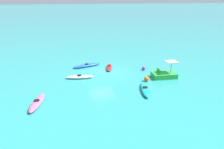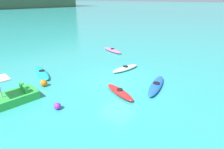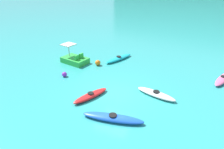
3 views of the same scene
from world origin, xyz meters
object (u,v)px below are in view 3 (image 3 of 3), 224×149
Objects in this scene: kayak_white at (156,94)px; kayak_cyan at (119,58)px; kayak_red at (91,95)px; buoy_purple at (64,74)px; kayak_blue at (113,118)px; buoy_orange at (98,63)px; kayak_pink at (223,79)px; pedal_boat_green at (75,59)px.

kayak_white is 6.96m from kayak_cyan.
buoy_purple reaches higher than kayak_red.
kayak_red is at bearing -80.95° from kayak_cyan.
kayak_blue is (2.35, -1.48, -0.00)m from kayak_red.
kayak_cyan is (-4.97, 4.87, -0.00)m from kayak_white.
buoy_purple is at bearing -111.86° from buoy_orange.
kayak_pink is at bearing 22.83° from buoy_purple.
pedal_boat_green is at bearing -170.67° from kayak_pink.
kayak_blue is at bearing -32.16° from kayak_red.
kayak_red is 1.06× the size of pedal_boat_green.
kayak_pink is at bearing 9.33° from pedal_boat_green.
kayak_blue is 1.37× the size of pedal_boat_green.
kayak_cyan is at bearing 112.26° from kayak_blue.
kayak_white is 6.77m from buoy_orange.
kayak_cyan is 1.30× the size of pedal_boat_green.
kayak_white is 1.04× the size of kayak_red.
kayak_white is 1.10× the size of pedal_boat_green.
buoy_purple is (-1.28, -3.19, -0.05)m from buoy_orange.
kayak_white and kayak_red have the same top height.
buoy_purple reaches higher than kayak_cyan.
kayak_pink is at bearing 9.19° from buoy_orange.
kayak_blue is (-1.51, -3.59, -0.00)m from kayak_white.
kayak_red is 5.65× the size of buoy_orange.
buoy_orange reaches higher than kayak_red.
buoy_orange is (-4.62, 6.44, 0.08)m from kayak_blue.
kayak_pink is 12.63m from pedal_boat_green.
kayak_red is (-3.86, -2.11, -0.00)m from kayak_white.
kayak_pink is 7.95× the size of buoy_purple.
pedal_boat_green reaches higher than kayak_pink.
pedal_boat_green is (-6.86, 6.04, 0.17)m from kayak_blue.
kayak_white is at bearing 28.64° from kayak_red.
kayak_blue is 9.13m from kayak_cyan.
kayak_pink is 9.07m from kayak_cyan.
kayak_red and kayak_blue have the same top height.
buoy_orange is at bearing 155.09° from kayak_white.
buoy_purple reaches higher than kayak_white.
kayak_blue is at bearing -124.70° from kayak_pink.
pedal_boat_green is (-4.51, 4.57, 0.17)m from kayak_red.
kayak_blue is 1.06× the size of kayak_cyan.
pedal_boat_green is at bearing -170.04° from buoy_orange.
kayak_pink is 6.46× the size of buoy_orange.
pedal_boat_green is at bearing 134.68° from kayak_red.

